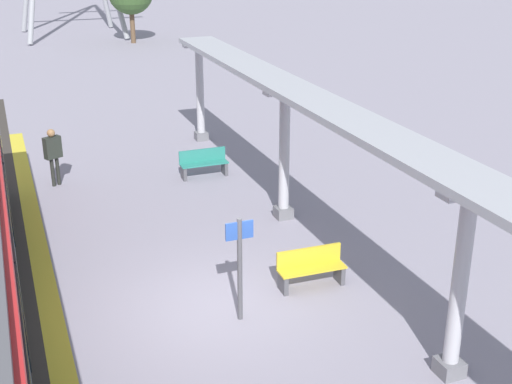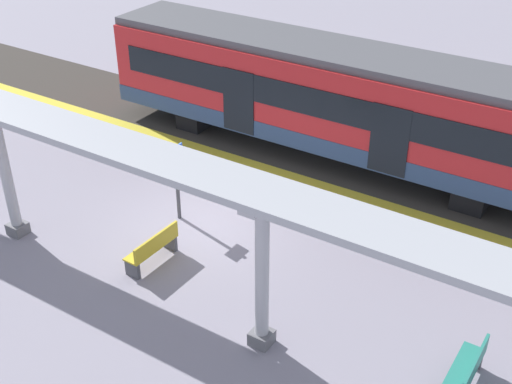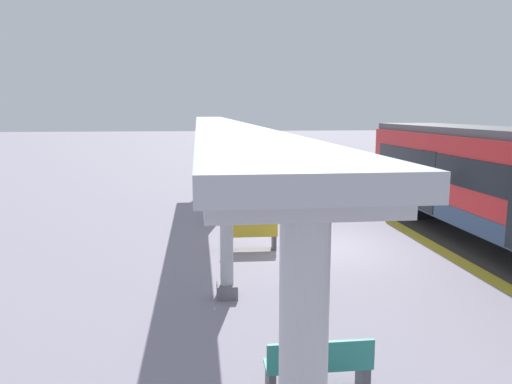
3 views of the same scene
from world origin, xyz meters
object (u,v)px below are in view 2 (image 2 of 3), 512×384
object	(u,v)px
bench_near_end	(153,248)
platform_info_sign	(177,174)
canopy_pillar_second	(6,173)
canopy_pillar_third	(262,274)
bench_mid_platform	(467,371)
train_near_carriage	(331,100)

from	to	relation	value
bench_near_end	platform_info_sign	bearing A→B (deg)	-158.91
canopy_pillar_second	bench_near_end	bearing A→B (deg)	103.61
canopy_pillar_third	bench_mid_platform	size ratio (longest dim) A/B	2.35
canopy_pillar_third	bench_near_end	xyz separation A→B (m)	(-0.91, -3.63, -1.35)
canopy_pillar_second	platform_info_sign	xyz separation A→B (m)	(-2.81, 3.04, -0.46)
canopy_pillar_third	platform_info_sign	bearing A→B (deg)	-122.80
train_near_carriage	canopy_pillar_second	world-z (taller)	canopy_pillar_second
train_near_carriage	bench_near_end	xyz separation A→B (m)	(7.27, -0.91, -1.39)
train_near_carriage	platform_info_sign	xyz separation A→B (m)	(5.37, -1.65, -0.51)
canopy_pillar_second	platform_info_sign	bearing A→B (deg)	132.75
train_near_carriage	bench_near_end	bearing A→B (deg)	-7.17
canopy_pillar_second	bench_near_end	xyz separation A→B (m)	(-0.91, 3.77, -1.35)
canopy_pillar_second	train_near_carriage	bearing A→B (deg)	150.19
train_near_carriage	bench_mid_platform	distance (m)	9.83
canopy_pillar_third	bench_near_end	bearing A→B (deg)	-104.12
canopy_pillar_second	canopy_pillar_third	world-z (taller)	same
bench_near_end	bench_mid_platform	size ratio (longest dim) A/B	1.01
canopy_pillar_second	canopy_pillar_third	distance (m)	7.41
train_near_carriage	bench_near_end	size ratio (longest dim) A/B	9.76
bench_near_end	bench_mid_platform	xyz separation A→B (m)	(-0.14, 7.53, 0.00)
bench_near_end	platform_info_sign	size ratio (longest dim) A/B	0.69
canopy_pillar_third	bench_mid_platform	world-z (taller)	canopy_pillar_third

